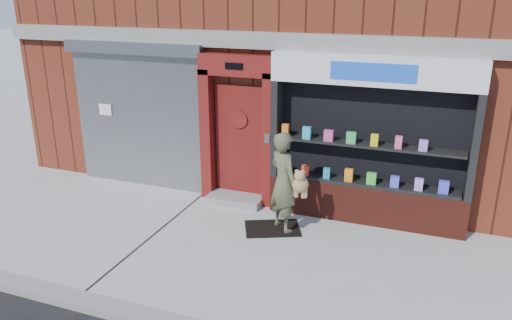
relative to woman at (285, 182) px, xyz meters
The scene contains 6 objects.
ground 1.39m from the woman, 117.59° to the right, with size 80.00×80.00×0.00m, color #9E9E99.
shutter_bay 3.72m from the woman, 164.20° to the left, with size 3.10×0.30×3.04m.
red_door_bay 1.64m from the woman, 143.42° to the left, with size 1.52×0.58×2.90m.
pharmacy_bay 1.60m from the woman, 34.83° to the left, with size 3.50×0.41×3.00m.
woman is the anchor object (origin of this frame).
doormat 0.91m from the woman, 162.49° to the right, with size 0.95×0.67×0.02m, color black.
Camera 1 is at (2.83, -6.66, 4.06)m, focal length 35.00 mm.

